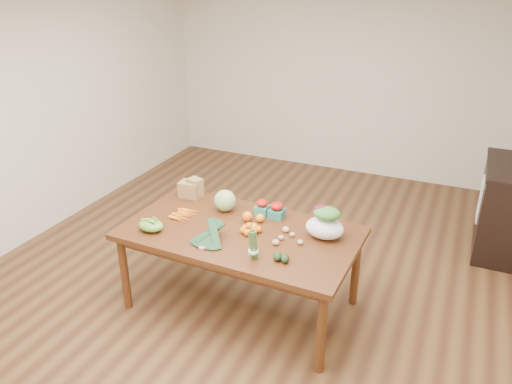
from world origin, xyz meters
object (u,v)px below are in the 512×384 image
at_px(kale_bunch, 208,235).
at_px(salad_bag, 325,224).
at_px(paper_bag, 190,188).
at_px(dining_table, 241,269).
at_px(cabinet, 506,208).
at_px(asparagus_bundle, 253,244).
at_px(mandarin_cluster, 249,227).
at_px(cabbage, 225,201).

bearing_deg(kale_bunch, salad_bag, 31.63).
bearing_deg(paper_bag, salad_bag, -9.64).
bearing_deg(dining_table, cabinet, 45.57).
distance_m(cabinet, asparagus_bundle, 3.00).
xyz_separation_m(dining_table, kale_bunch, (-0.14, -0.29, 0.45)).
xyz_separation_m(paper_bag, mandarin_cluster, (0.80, -0.41, -0.05)).
xyz_separation_m(paper_bag, cabbage, (0.44, -0.13, 0.01)).
relative_size(cabbage, kale_bunch, 0.49).
bearing_deg(cabinet, paper_bag, -150.48).
bearing_deg(cabinet, dining_table, -136.17).
distance_m(cabinet, mandarin_cluster, 2.85).
xyz_separation_m(kale_bunch, asparagus_bundle, (0.42, -0.06, 0.05)).
relative_size(paper_bag, asparagus_bundle, 1.05).
relative_size(mandarin_cluster, kale_bunch, 0.45).
relative_size(dining_table, kale_bunch, 4.84).
height_order(paper_bag, cabbage, cabbage).
height_order(cabinet, mandarin_cluster, cabinet).
bearing_deg(paper_bag, asparagus_bundle, -37.35).
height_order(dining_table, mandarin_cluster, mandarin_cluster).
relative_size(cabinet, cabbage, 5.22).
bearing_deg(dining_table, asparagus_bundle, -49.87).
distance_m(cabinet, cabbage, 2.95).
height_order(paper_bag, mandarin_cluster, paper_bag).
bearing_deg(mandarin_cluster, paper_bag, 153.16).
distance_m(asparagus_bundle, salad_bag, 0.66).
relative_size(cabinet, mandarin_cluster, 5.67).
height_order(cabinet, cabbage, cabbage).
relative_size(dining_table, mandarin_cluster, 10.77).
relative_size(paper_bag, cabbage, 1.34).
distance_m(dining_table, cabinet, 2.90).
height_order(asparagus_bundle, salad_bag, asparagus_bundle).
distance_m(dining_table, asparagus_bundle, 0.67).
xyz_separation_m(dining_table, cabbage, (-0.28, 0.28, 0.47)).
xyz_separation_m(paper_bag, kale_bunch, (0.58, -0.70, -0.01)).
distance_m(paper_bag, asparagus_bundle, 1.26).
relative_size(cabinet, salad_bag, 3.26).
bearing_deg(cabinet, salad_bag, -127.76).
bearing_deg(salad_bag, kale_bunch, -150.10).
bearing_deg(asparagus_bundle, cabbage, 133.26).
bearing_deg(paper_bag, mandarin_cluster, -26.84).
bearing_deg(mandarin_cluster, cabinet, 44.87).
bearing_deg(cabinet, mandarin_cluster, -135.13).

